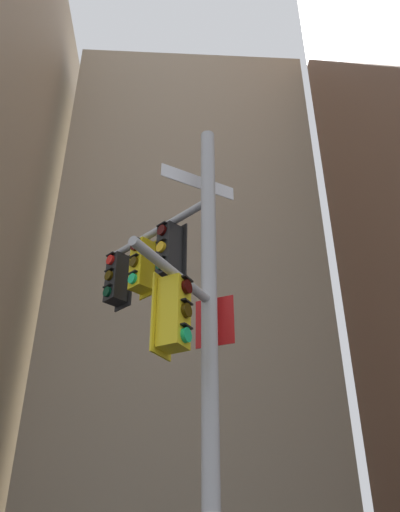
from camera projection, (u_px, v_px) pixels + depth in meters
The scene contains 2 objects.
building_mid_block at pixel (186, 314), 33.27m from camera, with size 14.36×14.36×31.06m, color tan.
signal_pole_assembly at pixel (177, 317), 8.40m from camera, with size 2.46×3.92×8.89m.
Camera 1 is at (-0.53, -7.40, 1.93)m, focal length 37.13 mm.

